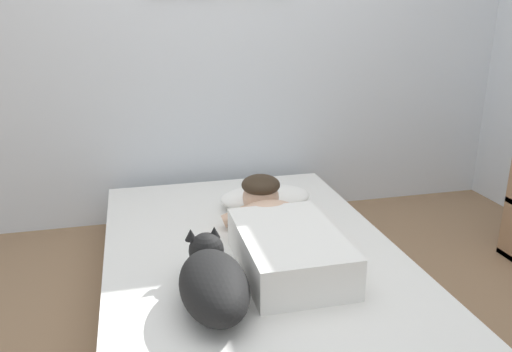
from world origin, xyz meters
name	(u,v)px	position (x,y,z in m)	size (l,w,h in m)	color
ground_plane	(281,329)	(0.00, 0.00, 0.00)	(11.93, 11.93, 0.00)	#8C6B4C
back_wall	(219,27)	(0.00, 1.44, 1.25)	(3.97, 0.12, 2.50)	silver
bed	(251,274)	(-0.07, 0.27, 0.14)	(1.41, 2.05, 0.29)	gray
pillow	(266,197)	(0.13, 0.76, 0.34)	(0.52, 0.32, 0.11)	white
person_lying	(280,234)	(0.04, 0.16, 0.39)	(0.43, 0.92, 0.27)	white
dog	(213,281)	(-0.33, -0.17, 0.39)	(0.26, 0.57, 0.21)	black
coffee_cup	(266,206)	(0.11, 0.68, 0.33)	(0.12, 0.09, 0.07)	#D84C47
cell_phone	(226,289)	(-0.26, -0.08, 0.29)	(0.07, 0.14, 0.01)	black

